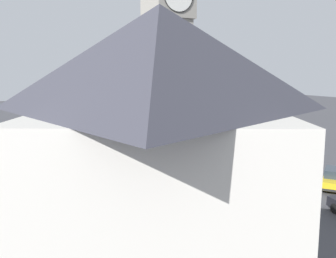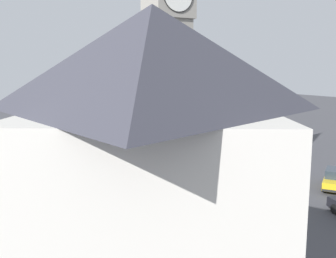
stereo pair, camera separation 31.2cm
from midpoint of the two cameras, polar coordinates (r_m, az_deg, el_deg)
name	(u,v)px [view 2 (the right image)]	position (r m, az deg, el deg)	size (l,w,h in m)	color
ground_plane	(168,193)	(29.15, 0.31, -9.54)	(200.00, 200.00, 0.00)	#424247
clock_tower	(168,13)	(27.96, 0.33, 17.03)	(3.96, 3.96, 22.48)	gray
car_blue_kerb	(51,175)	(32.55, -16.88, -6.56)	(2.46, 4.38, 1.53)	black
car_silver_kerb	(147,155)	(38.36, -2.96, -3.88)	(4.40, 3.58, 1.53)	gold
car_red_corner	(190,228)	(21.15, 3.79, -14.64)	(2.65, 4.42, 1.53)	white
car_white_side	(336,179)	(32.72, 24.19, -6.88)	(4.34, 3.77, 1.53)	gold
pedestrian	(151,206)	(23.63, -2.23, -11.41)	(0.45, 0.40, 1.69)	black
tree	(203,121)	(34.71, 5.53, 1.27)	(4.16, 4.16, 6.76)	brown
building_shop_left	(153,199)	(10.96, -1.40, -10.47)	(9.35, 9.85, 10.90)	beige
building_terrace_right	(183,108)	(46.44, 2.50, 3.10)	(12.56, 10.93, 8.96)	silver
lamp_post	(72,185)	(20.68, -13.82, -8.17)	(0.36, 0.36, 4.79)	black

